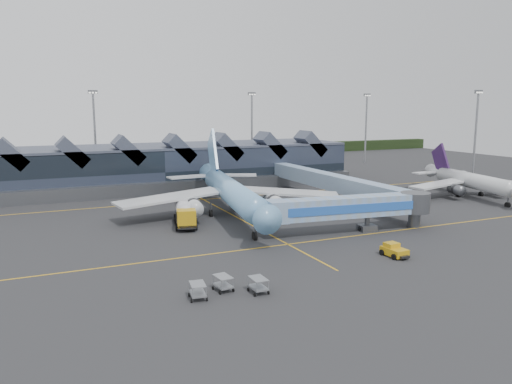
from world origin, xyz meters
name	(u,v)px	position (x,y,z in m)	size (l,w,h in m)	color
ground	(263,231)	(0.00, 0.00, 0.00)	(260.00, 260.00, 0.00)	#262628
taxi_stripes	(237,218)	(0.00, 10.00, 0.01)	(120.00, 60.00, 0.01)	gold
tree_line_far	(128,154)	(0.00, 110.00, 2.00)	(260.00, 4.00, 4.00)	black
terminal	(155,166)	(-5.07, 47.35, 4.88)	(90.00, 22.25, 12.52)	black
light_masts	(235,128)	(21.00, 62.80, 12.49)	(132.40, 42.56, 22.45)	gray
main_airliner	(230,191)	(-0.37, 12.30, 4.21)	(38.29, 44.51, 14.33)	#6BADD9
regional_jet	(470,180)	(51.04, 8.85, 3.32)	(27.40, 30.34, 10.47)	silver
jet_bridge	(361,207)	(13.05, -6.10, 3.66)	(25.94, 6.65, 5.45)	#80A3D5
fuel_truck	(185,212)	(-9.41, 8.47, 2.05)	(4.88, 10.95, 3.65)	black
pushback_tug	(394,251)	(9.40, -18.14, 0.72)	(2.46, 3.73, 1.60)	#C49312
baggage_carts	(227,286)	(-13.90, -21.44, 0.86)	(7.57, 4.20, 1.52)	#92959A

